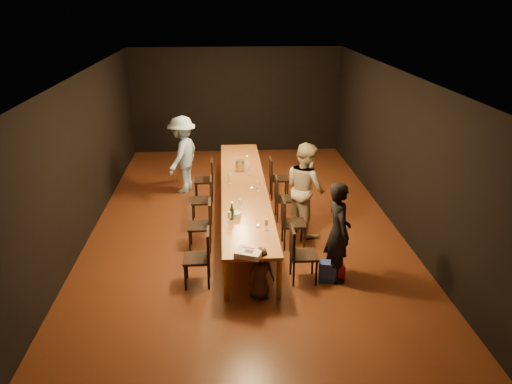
{
  "coord_description": "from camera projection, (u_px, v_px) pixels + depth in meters",
  "views": [
    {
      "loc": [
        -0.38,
        -9.37,
        4.3
      ],
      "look_at": [
        0.18,
        -0.99,
        1.0
      ],
      "focal_mm": 35.0,
      "sensor_mm": 36.0,
      "label": 1
    }
  ],
  "objects": [
    {
      "name": "child",
      "position": [
        260.0,
        273.0,
        7.5
      ],
      "size": [
        0.48,
        0.38,
        0.85
      ],
      "primitive_type": "imported",
      "rotation": [
        0.0,
        0.0,
        0.3
      ],
      "color": "#462F27",
      "rests_on": "ground"
    },
    {
      "name": "chair_left_1",
      "position": [
        200.0,
        225.0,
        8.96
      ],
      "size": [
        0.42,
        0.42,
        0.93
      ],
      "primitive_type": null,
      "rotation": [
        0.0,
        0.0,
        1.57
      ],
      "color": "black",
      "rests_on": "ground"
    },
    {
      "name": "wineglass_1",
      "position": [
        266.0,
        225.0,
        8.07
      ],
      "size": [
        0.06,
        0.06,
        0.21
      ],
      "primitive_type": null,
      "color": "beige",
      "rests_on": "table"
    },
    {
      "name": "wineglass_4",
      "position": [
        230.0,
        179.0,
        10.11
      ],
      "size": [
        0.06,
        0.06,
        0.21
      ],
      "primitive_type": null,
      "color": "silver",
      "rests_on": "table"
    },
    {
      "name": "champagne_bottle",
      "position": [
        232.0,
        211.0,
        8.45
      ],
      "size": [
        0.08,
        0.08,
        0.32
      ],
      "primitive_type": null,
      "rotation": [
        0.0,
        0.0,
        -0.07
      ],
      "color": "black",
      "rests_on": "table"
    },
    {
      "name": "chair_left_3",
      "position": [
        204.0,
        180.0,
        11.18
      ],
      "size": [
        0.42,
        0.42,
        0.93
      ],
      "primitive_type": null,
      "rotation": [
        0.0,
        0.0,
        1.57
      ],
      "color": "black",
      "rests_on": "ground"
    },
    {
      "name": "tealight_far",
      "position": [
        247.0,
        157.0,
        11.77
      ],
      "size": [
        0.05,
        0.05,
        0.03
      ],
      "primitive_type": "cylinder",
      "color": "#B2B7B2",
      "rests_on": "table"
    },
    {
      "name": "wineglass_2",
      "position": [
        240.0,
        204.0,
        8.86
      ],
      "size": [
        0.06,
        0.06,
        0.21
      ],
      "primitive_type": null,
      "color": "silver",
      "rests_on": "table"
    },
    {
      "name": "room_shell",
      "position": [
        243.0,
        121.0,
        9.53
      ],
      "size": [
        6.04,
        10.04,
        3.02
      ],
      "color": "black",
      "rests_on": "ground"
    },
    {
      "name": "tealight_near",
      "position": [
        258.0,
        226.0,
        8.23
      ],
      "size": [
        0.05,
        0.05,
        0.03
      ],
      "primitive_type": "cylinder",
      "color": "#B2B7B2",
      "rests_on": "table"
    },
    {
      "name": "plate_stack",
      "position": [
        235.0,
        215.0,
        8.54
      ],
      "size": [
        0.19,
        0.19,
        0.1
      ],
      "primitive_type": "cylinder",
      "rotation": [
        0.0,
        0.0,
        -0.05
      ],
      "color": "silver",
      "rests_on": "table"
    },
    {
      "name": "birthday_cake",
      "position": [
        249.0,
        253.0,
        7.31
      ],
      "size": [
        0.46,
        0.42,
        0.09
      ],
      "rotation": [
        0.0,
        0.0,
        -0.38
      ],
      "color": "white",
      "rests_on": "table"
    },
    {
      "name": "chair_left_0",
      "position": [
        197.0,
        258.0,
        7.84
      ],
      "size": [
        0.42,
        0.42,
        0.93
      ],
      "primitive_type": null,
      "rotation": [
        0.0,
        0.0,
        1.57
      ],
      "color": "black",
      "rests_on": "ground"
    },
    {
      "name": "ice_bucket",
      "position": [
        240.0,
        166.0,
        10.88
      ],
      "size": [
        0.23,
        0.23,
        0.21
      ],
      "primitive_type": "cylinder",
      "rotation": [
        0.0,
        0.0,
        0.26
      ],
      "color": "#ABAAAF",
      "rests_on": "table"
    },
    {
      "name": "chair_left_2",
      "position": [
        202.0,
        200.0,
        10.07
      ],
      "size": [
        0.42,
        0.42,
        0.93
      ],
      "primitive_type": null,
      "rotation": [
        0.0,
        0.0,
        1.57
      ],
      "color": "black",
      "rests_on": "ground"
    },
    {
      "name": "gift_bag_red",
      "position": [
        339.0,
        273.0,
        8.1
      ],
      "size": [
        0.2,
        0.12,
        0.23
      ],
      "primitive_type": "cube",
      "rotation": [
        0.0,
        0.0,
        -0.09
      ],
      "color": "red",
      "rests_on": "ground"
    },
    {
      "name": "chair_right_1",
      "position": [
        294.0,
        223.0,
        9.06
      ],
      "size": [
        0.42,
        0.42,
        0.93
      ],
      "primitive_type": null,
      "rotation": [
        0.0,
        0.0,
        -1.57
      ],
      "color": "black",
      "rests_on": "ground"
    },
    {
      "name": "chair_right_2",
      "position": [
        286.0,
        198.0,
        10.18
      ],
      "size": [
        0.42,
        0.42,
        0.93
      ],
      "primitive_type": null,
      "rotation": [
        0.0,
        0.0,
        -1.57
      ],
      "color": "black",
      "rests_on": "ground"
    },
    {
      "name": "table",
      "position": [
        244.0,
        188.0,
        10.04
      ],
      "size": [
        0.9,
        6.0,
        0.75
      ],
      "color": "olive",
      "rests_on": "ground"
    },
    {
      "name": "woman_birthday",
      "position": [
        338.0,
        232.0,
        7.87
      ],
      "size": [
        0.47,
        0.65,
        1.67
      ],
      "primitive_type": "imported",
      "rotation": [
        0.0,
        0.0,
        1.69
      ],
      "color": "black",
      "rests_on": "ground"
    },
    {
      "name": "wineglass_3",
      "position": [
        258.0,
        186.0,
        9.71
      ],
      "size": [
        0.06,
        0.06,
        0.21
      ],
      "primitive_type": null,
      "color": "beige",
      "rests_on": "table"
    },
    {
      "name": "woman_tan",
      "position": [
        306.0,
        188.0,
        9.48
      ],
      "size": [
        0.98,
        1.07,
        1.79
      ],
      "primitive_type": "imported",
      "rotation": [
        0.0,
        0.0,
        2.0
      ],
      "color": "#C2B392",
      "rests_on": "ground"
    },
    {
      "name": "tealight_mid",
      "position": [
        252.0,
        189.0,
        9.83
      ],
      "size": [
        0.05,
        0.05,
        0.03
      ],
      "primitive_type": "cylinder",
      "color": "#B2B7B2",
      "rests_on": "table"
    },
    {
      "name": "ground",
      "position": [
        244.0,
        220.0,
        10.29
      ],
      "size": [
        10.0,
        10.0,
        0.0
      ],
      "primitive_type": "plane",
      "color": "#472011",
      "rests_on": "ground"
    },
    {
      "name": "chair_right_0",
      "position": [
        304.0,
        254.0,
        7.95
      ],
      "size": [
        0.42,
        0.42,
        0.93
      ],
      "primitive_type": null,
      "rotation": [
        0.0,
        0.0,
        -1.57
      ],
      "color": "black",
      "rests_on": "ground"
    },
    {
      "name": "man_blue",
      "position": [
        183.0,
        155.0,
        11.51
      ],
      "size": [
        1.04,
        1.32,
        1.79
      ],
      "primitive_type": "imported",
      "rotation": [
        0.0,
        0.0,
        -1.95
      ],
      "color": "#97BEEA",
      "rests_on": "ground"
    },
    {
      "name": "wineglass_0",
      "position": [
        229.0,
        217.0,
        8.33
      ],
      "size": [
        0.06,
        0.06,
        0.21
      ],
      "primitive_type": null,
      "color": "beige",
      "rests_on": "table"
    },
    {
      "name": "chair_right_3",
      "position": [
        279.0,
        178.0,
        11.29
      ],
      "size": [
        0.42,
        0.42,
        0.93
      ],
      "primitive_type": null,
      "rotation": [
        0.0,
        0.0,
        -1.57
      ],
      "color": "black",
      "rests_on": "ground"
    },
    {
      "name": "gift_bag_blue",
      "position": [
        327.0,
        271.0,
        8.02
      ],
      "size": [
        0.3,
        0.22,
        0.34
      ],
      "primitive_type": "cube",
      "rotation": [
        0.0,
        0.0,
        -0.15
      ],
      "color": "#223A96",
      "rests_on": "ground"
    },
    {
      "name": "wineglass_5",
      "position": [
        248.0,
        169.0,
        10.65
      ],
      "size": [
        0.06,
        0.06,
        0.21
      ],
      "primitive_type": null,
      "color": "silver",
      "rests_on": "table"
    }
  ]
}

